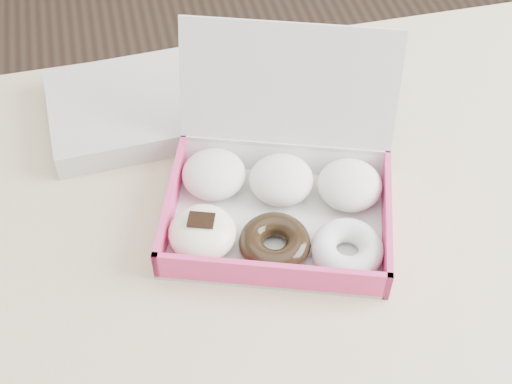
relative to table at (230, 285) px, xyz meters
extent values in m
cube|color=tan|center=(0.00, 0.00, 0.06)|extent=(1.20, 0.80, 0.04)
cylinder|color=tan|center=(0.55, 0.35, -0.32)|extent=(0.05, 0.05, 0.71)
cube|color=silver|center=(0.07, 0.03, 0.08)|extent=(0.33, 0.28, 0.01)
cube|color=#E33577|center=(0.04, -0.06, 0.10)|extent=(0.26, 0.10, 0.05)
cube|color=silver|center=(0.10, 0.12, 0.10)|extent=(0.26, 0.10, 0.05)
cube|color=#E33577|center=(-0.06, 0.07, 0.10)|extent=(0.07, 0.19, 0.05)
cube|color=#E33577|center=(0.20, -0.02, 0.10)|extent=(0.07, 0.19, 0.05)
cube|color=silver|center=(0.11, 0.14, 0.18)|extent=(0.28, 0.16, 0.19)
ellipsoid|color=white|center=(0.00, 0.10, 0.11)|extent=(0.10, 0.10, 0.05)
ellipsoid|color=white|center=(0.08, 0.07, 0.11)|extent=(0.10, 0.10, 0.05)
ellipsoid|color=white|center=(0.17, 0.04, 0.11)|extent=(0.10, 0.10, 0.05)
ellipsoid|color=#F7F0C6|center=(-0.03, 0.01, 0.11)|extent=(0.10, 0.10, 0.05)
cube|color=black|center=(-0.03, 0.01, 0.13)|extent=(0.04, 0.03, 0.00)
torus|color=black|center=(0.05, -0.02, 0.10)|extent=(0.11, 0.11, 0.03)
torus|color=white|center=(0.14, -0.05, 0.10)|extent=(0.11, 0.11, 0.03)
cube|color=beige|center=(-0.08, 0.26, 0.10)|extent=(0.24, 0.20, 0.04)
camera|label=1|loc=(-0.08, -0.51, 0.78)|focal=50.00mm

